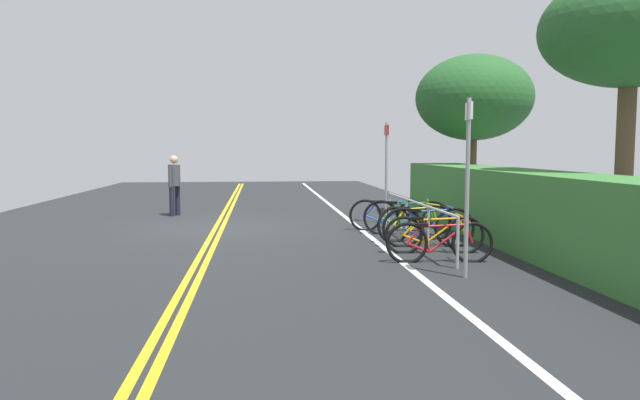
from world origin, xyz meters
name	(u,v)px	position (x,y,z in m)	size (l,w,h in m)	color
ground_plane	(219,228)	(0.00, 0.00, -0.03)	(37.06, 12.83, 0.05)	#232628
centre_line_yellow_inner	(216,227)	(0.00, -0.08, 0.00)	(33.35, 0.10, 0.00)	gold
centre_line_yellow_outer	(223,227)	(0.00, 0.08, 0.00)	(33.35, 0.10, 0.00)	gold
bike_lane_stripe_white	(356,225)	(0.00, 3.20, 0.00)	(33.35, 0.12, 0.00)	white
bike_rack	(417,212)	(2.73, 3.92, 0.60)	(4.70, 0.05, 0.81)	#9EA0A5
bicycle_0	(389,215)	(0.96, 3.78, 0.35)	(0.53, 1.73, 0.74)	black
bicycle_1	(407,218)	(1.59, 4.02, 0.37)	(0.59, 1.79, 0.78)	black
bicycle_2	(416,223)	(2.38, 4.00, 0.35)	(0.57, 1.65, 0.75)	black
bicycle_3	(428,227)	(3.09, 4.05, 0.37)	(0.46, 1.73, 0.78)	black
bicycle_4	(434,234)	(3.75, 3.95, 0.33)	(0.46, 1.75, 0.70)	black
bicycle_5	(440,242)	(4.56, 3.79, 0.33)	(0.46, 1.73, 0.70)	black
pedestrian	(174,181)	(-2.48, -1.35, 0.93)	(0.45, 0.32, 1.63)	#1E1E2D
sign_post_near	(386,164)	(-0.24, 3.98, 1.45)	(0.36, 0.06, 2.44)	gray
sign_post_far	(468,172)	(5.67, 3.82, 1.50)	(0.36, 0.08, 2.51)	gray
hedge_backdrop	(553,215)	(4.23, 5.86, 0.70)	(13.65, 1.33, 1.41)	#387533
tree_near_left	(474,98)	(-1.79, 6.70, 3.17)	(3.12, 3.12, 4.32)	brown
tree_mid	(630,31)	(3.62, 7.49, 3.89)	(3.14, 3.14, 4.95)	brown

